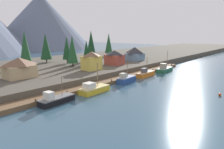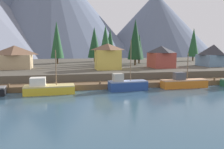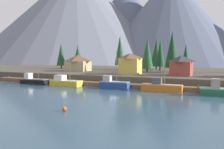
# 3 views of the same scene
# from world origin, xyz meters

# --- Properties ---
(ground_plane) EXTENTS (400.00, 400.00, 1.00)m
(ground_plane) POSITION_xyz_m (0.00, 20.00, -0.50)
(ground_plane) COLOR #335166
(dock) EXTENTS (80.00, 4.00, 1.60)m
(dock) POSITION_xyz_m (0.00, 1.99, 0.50)
(dock) COLOR brown
(dock) RESTS_ON ground_plane
(shoreline_bank) EXTENTS (400.00, 56.00, 2.50)m
(shoreline_bank) POSITION_xyz_m (0.00, 32.00, 1.25)
(shoreline_bank) COLOR #4C473D
(shoreline_bank) RESTS_ON ground_plane
(mountain_east_peak) EXTENTS (122.88, 122.88, 72.65)m
(mountain_east_peak) POSITION_xyz_m (-16.54, 147.24, 36.32)
(mountain_east_peak) COLOR slate
(mountain_east_peak) RESTS_ON ground_plane
(mountain_far_ridge) EXTENTS (97.22, 97.22, 51.89)m
(mountain_far_ridge) POSITION_xyz_m (67.58, 150.00, 25.95)
(mountain_far_ridge) COLOR slate
(mountain_far_ridge) RESTS_ON ground_plane
(fishing_boat_yellow) EXTENTS (8.43, 3.40, 7.42)m
(fishing_boat_yellow) POSITION_xyz_m (-13.38, -1.87, 0.99)
(fishing_boat_yellow) COLOR gold
(fishing_boat_yellow) RESTS_ON ground_plane
(fishing_boat_blue) EXTENTS (7.14, 2.90, 9.14)m
(fishing_boat_blue) POSITION_xyz_m (0.67, -1.59, 1.08)
(fishing_boat_blue) COLOR navy
(fishing_boat_blue) RESTS_ON ground_plane
(fishing_boat_orange) EXTENTS (9.15, 2.42, 6.68)m
(fishing_boat_orange) POSITION_xyz_m (12.21, -1.32, 1.00)
(fishing_boat_orange) COLOR #CC6B1E
(fishing_boat_orange) RESTS_ON ground_plane
(house_blue) EXTENTS (7.17, 7.31, 5.93)m
(house_blue) POSITION_xyz_m (30.29, 15.59, 5.54)
(house_blue) COLOR #6689A8
(house_blue) RESTS_ON shoreline_bank
(house_yellow) EXTENTS (5.99, 4.84, 6.15)m
(house_yellow) POSITION_xyz_m (-0.23, 12.18, 5.63)
(house_yellow) COLOR gold
(house_yellow) RESTS_ON shoreline_bank
(house_red) EXTENTS (5.71, 6.57, 5.56)m
(house_red) POSITION_xyz_m (14.10, 14.03, 5.34)
(house_red) COLOR #9E4238
(house_red) RESTS_ON shoreline_bank
(house_tan) EXTENTS (8.11, 6.07, 5.68)m
(house_tan) POSITION_xyz_m (-22.07, 18.16, 5.40)
(house_tan) COLOR tan
(house_tan) RESTS_ON shoreline_bank
(conifer_near_right) EXTENTS (4.11, 4.11, 13.07)m
(conifer_near_right) POSITION_xyz_m (-12.24, 32.80, 9.89)
(conifer_near_right) COLOR #4C3823
(conifer_near_right) RESTS_ON shoreline_bank
(conifer_mid_right) EXTENTS (3.01, 3.01, 9.31)m
(conifer_mid_right) POSITION_xyz_m (13.09, 28.80, 7.77)
(conifer_mid_right) COLOR #4C3823
(conifer_mid_right) RESTS_ON shoreline_bank
(conifer_back_left) EXTENTS (4.01, 4.01, 11.97)m
(conifer_back_left) POSITION_xyz_m (36.47, 36.47, 9.29)
(conifer_back_left) COLOR #4C3823
(conifer_back_left) RESTS_ON shoreline_bank
(conifer_back_right) EXTENTS (4.75, 4.75, 12.05)m
(conifer_back_right) POSITION_xyz_m (0.34, 39.64, 9.21)
(conifer_back_right) COLOR #4C3823
(conifer_back_right) RESTS_ON shoreline_bank
(conifer_centre) EXTENTS (3.69, 3.69, 10.83)m
(conifer_centre) POSITION_xyz_m (4.10, 30.59, 8.76)
(conifer_centre) COLOR #4C3823
(conifer_centre) RESTS_ON shoreline_bank
(conifer_far_left) EXTENTS (4.40, 4.40, 13.15)m
(conifer_far_left) POSITION_xyz_m (9.79, 22.47, 9.91)
(conifer_far_left) COLOR #4C3823
(conifer_far_left) RESTS_ON shoreline_bank
(conifer_far_right) EXTENTS (4.18, 4.18, 11.35)m
(conifer_far_right) POSITION_xyz_m (1.37, 23.86, 8.73)
(conifer_far_right) COLOR #4C3823
(conifer_far_right) RESTS_ON shoreline_bank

